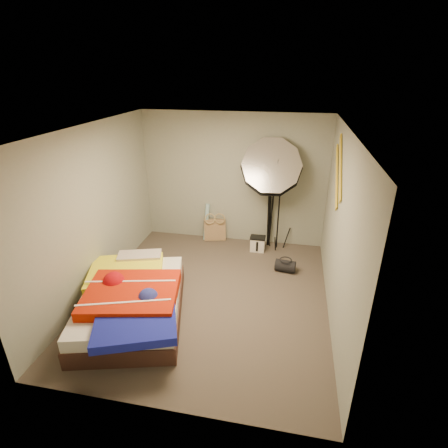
% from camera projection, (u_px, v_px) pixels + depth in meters
% --- Properties ---
extents(floor, '(4.00, 4.00, 0.00)m').
position_uv_depth(floor, '(210.00, 296.00, 5.36)').
color(floor, '#4C4239').
rests_on(floor, ground).
extents(ceiling, '(4.00, 4.00, 0.00)m').
position_uv_depth(ceiling, '(207.00, 129.00, 4.33)').
color(ceiling, silver).
rests_on(ceiling, wall_back).
extents(wall_back, '(3.50, 0.00, 3.50)m').
position_uv_depth(wall_back, '(233.00, 180.00, 6.64)').
color(wall_back, gray).
rests_on(wall_back, floor).
extents(wall_front, '(3.50, 0.00, 3.50)m').
position_uv_depth(wall_front, '(155.00, 311.00, 3.06)').
color(wall_front, gray).
rests_on(wall_front, floor).
extents(wall_left, '(0.00, 4.00, 4.00)m').
position_uv_depth(wall_left, '(94.00, 212.00, 5.16)').
color(wall_left, gray).
rests_on(wall_left, floor).
extents(wall_right, '(0.00, 4.00, 4.00)m').
position_uv_depth(wall_right, '(339.00, 232.00, 4.53)').
color(wall_right, gray).
rests_on(wall_right, floor).
extents(tote_bag, '(0.46, 0.28, 0.44)m').
position_uv_depth(tote_bag, '(215.00, 230.00, 7.03)').
color(tote_bag, tan).
rests_on(tote_bag, floor).
extents(wrapping_roll, '(0.14, 0.23, 0.74)m').
position_uv_depth(wrapping_roll, '(206.00, 222.00, 7.00)').
color(wrapping_roll, '#4FA1B4').
rests_on(wrapping_roll, floor).
extents(camera_case, '(0.27, 0.19, 0.27)m').
position_uv_depth(camera_case, '(258.00, 244.00, 6.63)').
color(camera_case, silver).
rests_on(camera_case, floor).
extents(duffel_bag, '(0.36, 0.25, 0.21)m').
position_uv_depth(duffel_bag, '(285.00, 266.00, 5.96)').
color(duffel_bag, black).
rests_on(duffel_bag, floor).
extents(wall_stripe_upper, '(0.02, 0.91, 0.78)m').
position_uv_depth(wall_stripe_upper, '(340.00, 167.00, 4.79)').
color(wall_stripe_upper, gold).
rests_on(wall_stripe_upper, wall_right).
extents(wall_stripe_lower, '(0.02, 0.91, 0.78)m').
position_uv_depth(wall_stripe_lower, '(337.00, 176.00, 5.09)').
color(wall_stripe_lower, gold).
rests_on(wall_stripe_lower, wall_right).
extents(bed, '(1.81, 2.23, 0.56)m').
position_uv_depth(bed, '(132.00, 300.00, 4.80)').
color(bed, '#41251E').
rests_on(bed, floor).
extents(photo_umbrella, '(1.29, 0.92, 2.24)m').
position_uv_depth(photo_umbrella, '(271.00, 168.00, 6.04)').
color(photo_umbrella, black).
rests_on(photo_umbrella, floor).
extents(camera_tripod, '(0.08, 0.08, 1.29)m').
position_uv_depth(camera_tripod, '(270.00, 210.00, 6.60)').
color(camera_tripod, black).
rests_on(camera_tripod, floor).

